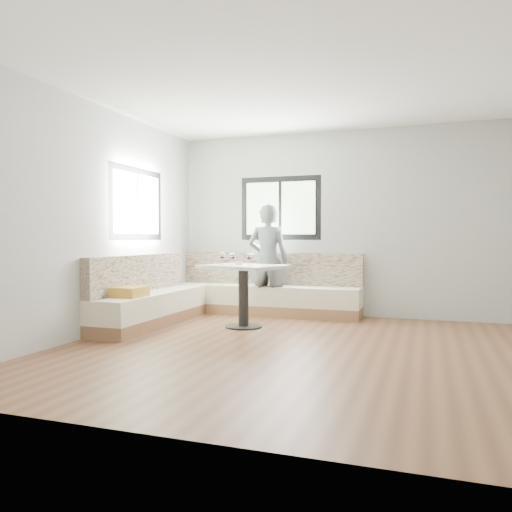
% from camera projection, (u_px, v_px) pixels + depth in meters
% --- Properties ---
extents(room, '(5.01, 5.01, 2.81)m').
position_uv_depth(room, '(291.00, 216.00, 5.30)').
color(room, brown).
rests_on(room, ground).
extents(banquette, '(2.90, 2.80, 0.95)m').
position_uv_depth(banquette, '(218.00, 296.00, 7.29)').
color(banquette, '#906443').
rests_on(banquette, ground).
extents(table, '(1.20, 1.05, 0.82)m').
position_uv_depth(table, '(243.00, 281.00, 6.56)').
color(table, black).
rests_on(table, ground).
extents(person, '(0.65, 0.45, 1.69)m').
position_uv_depth(person, '(268.00, 260.00, 7.53)').
color(person, slate).
rests_on(person, ground).
extents(olive_ramekin, '(0.10, 0.10, 0.04)m').
position_uv_depth(olive_ramekin, '(239.00, 263.00, 6.56)').
color(olive_ramekin, white).
rests_on(olive_ramekin, table).
extents(wine_glass_a, '(0.08, 0.08, 0.17)m').
position_uv_depth(wine_glass_a, '(222.00, 256.00, 6.60)').
color(wine_glass_a, white).
rests_on(wine_glass_a, table).
extents(wine_glass_b, '(0.08, 0.08, 0.17)m').
position_uv_depth(wine_glass_b, '(233.00, 256.00, 6.43)').
color(wine_glass_b, white).
rests_on(wine_glass_b, table).
extents(wine_glass_c, '(0.08, 0.08, 0.17)m').
position_uv_depth(wine_glass_c, '(249.00, 256.00, 6.31)').
color(wine_glass_c, white).
rests_on(wine_glass_c, table).
extents(wine_glass_d, '(0.08, 0.08, 0.17)m').
position_uv_depth(wine_glass_d, '(251.00, 256.00, 6.62)').
color(wine_glass_d, white).
rests_on(wine_glass_d, table).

